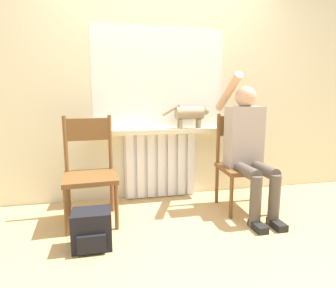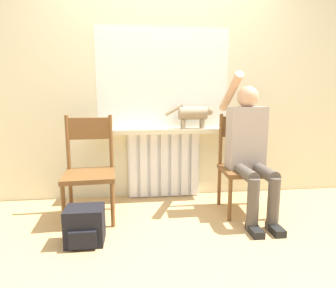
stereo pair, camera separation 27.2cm
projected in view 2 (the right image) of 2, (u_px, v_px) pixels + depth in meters
The scene contains 10 objects.
ground_plane at pixel (180, 249), 2.08m from camera, with size 12.00×12.00×0.00m, color tan.
wall_with_window at pixel (163, 75), 3.06m from camera, with size 7.00×0.06×2.70m.
radiator at pixel (164, 165), 3.14m from camera, with size 0.80×0.08×0.73m.
windowsill at pixel (165, 131), 3.02m from camera, with size 1.49×0.22×0.05m.
window_glass at pixel (163, 79), 3.03m from camera, with size 1.43×0.01×1.06m.
chair_left at pixel (89, 168), 2.57m from camera, with size 0.48×0.48×0.95m.
chair_right at pixel (244, 164), 2.74m from camera, with size 0.48×0.48×0.95m.
person at pixel (249, 145), 2.60m from camera, with size 0.36×0.97×1.35m.
cat at pixel (194, 114), 3.00m from camera, with size 0.53×0.14×0.27m.
backpack at pixel (85, 226), 2.14m from camera, with size 0.29×0.25×0.29m.
Camera 2 is at (-0.32, -1.90, 1.11)m, focal length 30.00 mm.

